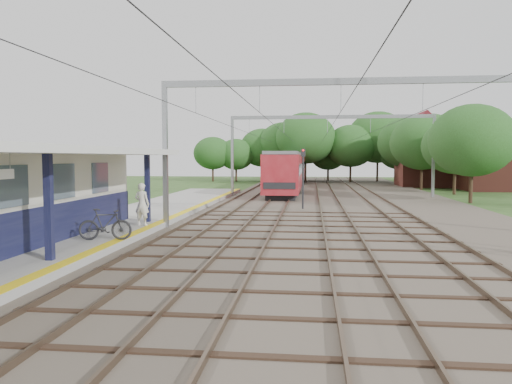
{
  "coord_description": "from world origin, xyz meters",
  "views": [
    {
      "loc": [
        1.93,
        -8.06,
        3.44
      ],
      "look_at": [
        -1.01,
        18.07,
        1.6
      ],
      "focal_mm": 35.0,
      "sensor_mm": 36.0,
      "label": 1
    }
  ],
  "objects_px": {
    "train": "(290,169)",
    "signal_post": "(303,173)",
    "person": "(142,204)",
    "bicycle": "(105,224)"
  },
  "relations": [
    {
      "from": "train",
      "to": "signal_post",
      "type": "height_order",
      "value": "signal_post"
    },
    {
      "from": "person",
      "to": "bicycle",
      "type": "distance_m",
      "value": 4.09
    },
    {
      "from": "bicycle",
      "to": "train",
      "type": "xyz_separation_m",
      "value": [
        5.21,
        37.65,
        1.18
      ]
    },
    {
      "from": "signal_post",
      "to": "person",
      "type": "bearing_deg",
      "value": -134.59
    },
    {
      "from": "person",
      "to": "train",
      "type": "bearing_deg",
      "value": -87.8
    },
    {
      "from": "bicycle",
      "to": "person",
      "type": "bearing_deg",
      "value": -9.35
    },
    {
      "from": "bicycle",
      "to": "signal_post",
      "type": "bearing_deg",
      "value": -35.3
    },
    {
      "from": "person",
      "to": "bicycle",
      "type": "height_order",
      "value": "person"
    },
    {
      "from": "train",
      "to": "signal_post",
      "type": "xyz_separation_m",
      "value": [
        1.85,
        -23.12,
        0.3
      ]
    },
    {
      "from": "bicycle",
      "to": "signal_post",
      "type": "height_order",
      "value": "signal_post"
    }
  ]
}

